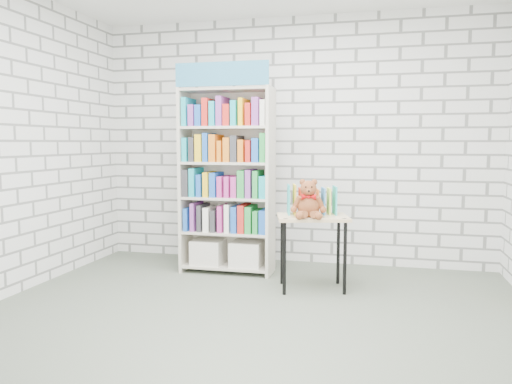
# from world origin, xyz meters

# --- Properties ---
(ground) EXTENTS (4.50, 4.50, 0.00)m
(ground) POSITION_xyz_m (0.00, 0.00, 0.00)
(ground) COLOR #525B4C
(ground) RESTS_ON ground
(room_shell) EXTENTS (4.52, 4.02, 2.81)m
(room_shell) POSITION_xyz_m (0.00, 0.00, 1.78)
(room_shell) COLOR silver
(room_shell) RESTS_ON ground
(bookshelf) EXTENTS (0.98, 0.38, 2.19)m
(bookshelf) POSITION_xyz_m (-0.59, 1.36, 1.00)
(bookshelf) COLOR beige
(bookshelf) RESTS_ON ground
(display_table) EXTENTS (0.74, 0.60, 0.70)m
(display_table) POSITION_xyz_m (0.37, 0.93, 0.60)
(display_table) COLOR #DCB584
(display_table) RESTS_ON ground
(table_books) EXTENTS (0.49, 0.31, 0.27)m
(table_books) POSITION_xyz_m (0.35, 1.03, 0.84)
(table_books) COLOR #2BB5BC
(table_books) RESTS_ON display_table
(teddy_bear) EXTENTS (0.32, 0.31, 0.35)m
(teddy_bear) POSITION_xyz_m (0.35, 0.81, 0.84)
(teddy_bear) COLOR brown
(teddy_bear) RESTS_ON display_table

